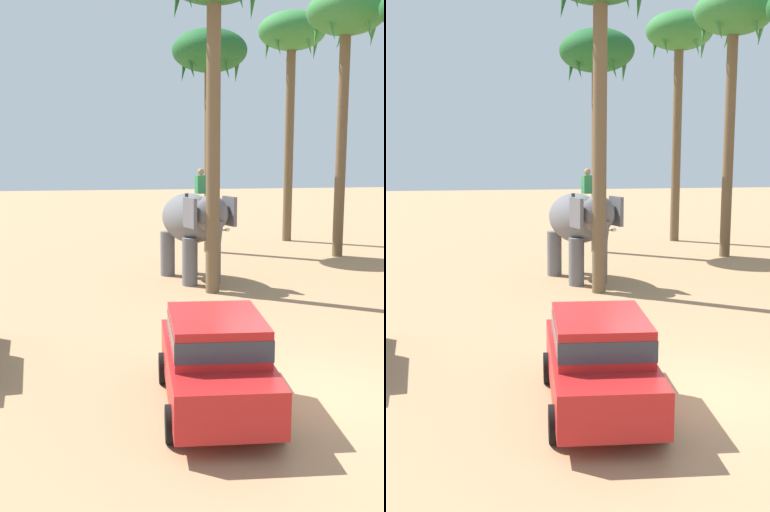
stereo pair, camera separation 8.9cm
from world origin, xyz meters
The scene contains 6 objects.
ground_plane centered at (0.00, 0.00, 0.00)m, with size 120.00×120.00×0.00m, color tan.
car_sedan_foreground centered at (-1.54, -0.25, 0.93)m, with size 2.11×4.21×1.70m.
elephant_with_mahout centered at (-0.13, 10.61, 1.99)m, with size 2.49×4.02×3.88m.
palm_tree_near_hut centered at (1.59, 16.60, 8.27)m, with size 3.20×3.20×9.51m.
palm_tree_left_of_road centered at (6.08, 19.33, 9.54)m, with size 3.20×3.20×10.92m.
palm_tree_far_back centered at (6.78, 14.55, 9.46)m, with size 3.20×3.20×10.82m.
Camera 2 is at (-3.57, -10.54, 4.51)m, focal length 44.14 mm.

